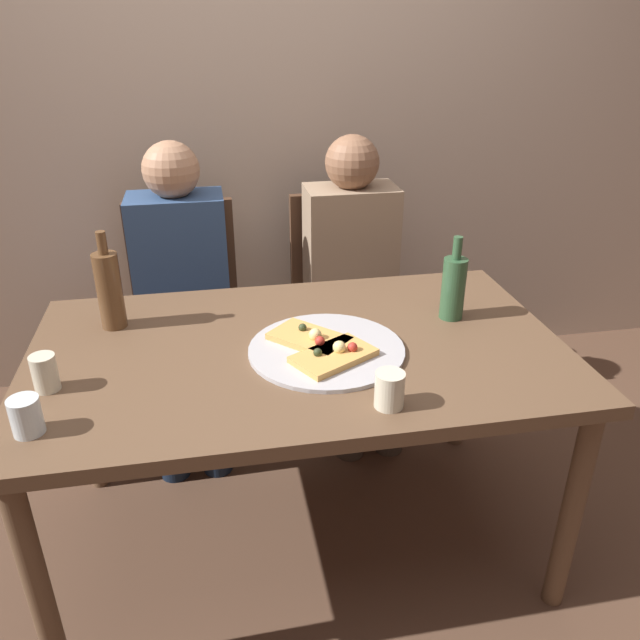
# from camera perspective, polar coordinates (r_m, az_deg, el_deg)

# --- Properties ---
(ground_plane) EXTENTS (8.00, 8.00, 0.00)m
(ground_plane) POSITION_cam_1_polar(r_m,az_deg,el_deg) (2.23, -1.68, -18.97)
(ground_plane) COLOR #513828
(back_wall) EXTENTS (6.00, 0.10, 2.60)m
(back_wall) POSITION_cam_1_polar(r_m,az_deg,el_deg) (2.79, -6.25, 20.41)
(back_wall) COLOR #BCA893
(back_wall) RESTS_ON ground_plane
(dining_table) EXTENTS (1.52, 0.90, 0.73)m
(dining_table) POSITION_cam_1_polar(r_m,az_deg,el_deg) (1.82, -1.94, -4.43)
(dining_table) COLOR brown
(dining_table) RESTS_ON ground_plane
(pizza_tray) EXTENTS (0.44, 0.44, 0.01)m
(pizza_tray) POSITION_cam_1_polar(r_m,az_deg,el_deg) (1.75, 0.60, -2.72)
(pizza_tray) COLOR #ADADB2
(pizza_tray) RESTS_ON dining_table
(pizza_slice_last) EXTENTS (0.25, 0.25, 0.05)m
(pizza_slice_last) POSITION_cam_1_polar(r_m,az_deg,el_deg) (1.77, -0.90, -1.69)
(pizza_slice_last) COLOR tan
(pizza_slice_last) RESTS_ON pizza_tray
(pizza_slice_extra) EXTENTS (0.26, 0.22, 0.05)m
(pizza_slice_extra) POSITION_cam_1_polar(r_m,az_deg,el_deg) (1.69, 1.33, -3.20)
(pizza_slice_extra) COLOR tan
(pizza_slice_extra) RESTS_ON pizza_tray
(wine_bottle) EXTENTS (0.07, 0.07, 0.26)m
(wine_bottle) POSITION_cam_1_polar(r_m,az_deg,el_deg) (1.95, 12.10, 3.00)
(wine_bottle) COLOR #2D5133
(wine_bottle) RESTS_ON dining_table
(beer_bottle) EXTENTS (0.07, 0.07, 0.30)m
(beer_bottle) POSITION_cam_1_polar(r_m,az_deg,el_deg) (1.94, -18.70, 2.70)
(beer_bottle) COLOR brown
(beer_bottle) RESTS_ON dining_table
(tumbler_near) EXTENTS (0.07, 0.07, 0.09)m
(tumbler_near) POSITION_cam_1_polar(r_m,az_deg,el_deg) (1.56, -25.29, -7.95)
(tumbler_near) COLOR silver
(tumbler_near) RESTS_ON dining_table
(tumbler_far) EXTENTS (0.06, 0.06, 0.10)m
(tumbler_far) POSITION_cam_1_polar(r_m,az_deg,el_deg) (1.70, -23.86, -4.44)
(tumbler_far) COLOR beige
(tumbler_far) RESTS_ON dining_table
(wine_glass) EXTENTS (0.07, 0.07, 0.09)m
(wine_glass) POSITION_cam_1_polar(r_m,az_deg,el_deg) (1.51, 6.37, -6.35)
(wine_glass) COLOR beige
(wine_glass) RESTS_ON dining_table
(chair_left) EXTENTS (0.44, 0.44, 0.90)m
(chair_left) POSITION_cam_1_polar(r_m,az_deg,el_deg) (2.63, -12.20, 1.75)
(chair_left) COLOR #472D1E
(chair_left) RESTS_ON ground_plane
(chair_right) EXTENTS (0.44, 0.44, 0.90)m
(chair_right) POSITION_cam_1_polar(r_m,az_deg,el_deg) (2.69, 2.39, 2.90)
(chair_right) COLOR #472D1E
(chair_right) RESTS_ON ground_plane
(guest_in_sweater) EXTENTS (0.36, 0.56, 1.17)m
(guest_in_sweater) POSITION_cam_1_polar(r_m,az_deg,el_deg) (2.44, -12.51, 3.03)
(guest_in_sweater) COLOR navy
(guest_in_sweater) RESTS_ON ground_plane
(guest_in_beanie) EXTENTS (0.36, 0.56, 1.17)m
(guest_in_beanie) POSITION_cam_1_polar(r_m,az_deg,el_deg) (2.50, 3.21, 4.22)
(guest_in_beanie) COLOR #937A60
(guest_in_beanie) RESTS_ON ground_plane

